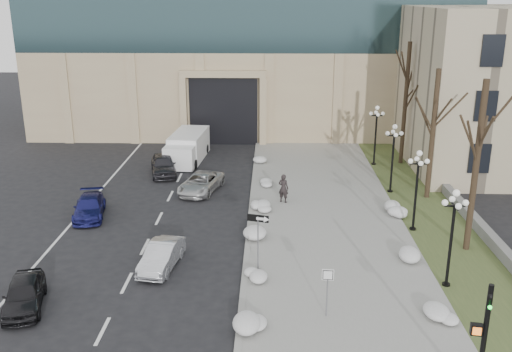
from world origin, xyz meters
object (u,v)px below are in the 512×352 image
(car_d, at_px, (201,183))
(car_e, at_px, (163,165))
(lamppost_b, at_px, (417,180))
(box_truck, at_px, (187,148))
(keep_sign, at_px, (328,283))
(lamppost_d, at_px, (376,127))
(car_a, at_px, (24,294))
(pedestrian, at_px, (283,188))
(traffic_signal, at_px, (482,345))
(one_way_sign, at_px, (262,225))
(lamppost_a, at_px, (453,225))
(car_b, at_px, (162,256))
(car_c, at_px, (89,207))
(lamppost_c, at_px, (393,149))

(car_d, xyz_separation_m, car_e, (-3.26, 3.85, 0.11))
(car_e, relative_size, lamppost_b, 0.93)
(box_truck, bearing_deg, keep_sign, -64.13)
(car_e, relative_size, lamppost_d, 0.93)
(car_a, xyz_separation_m, pedestrian, (11.35, 13.00, 0.40))
(box_truck, relative_size, traffic_signal, 1.62)
(one_way_sign, relative_size, lamppost_d, 0.61)
(one_way_sign, relative_size, lamppost_a, 0.61)
(lamppost_a, bearing_deg, lamppost_b, 90.00)
(lamppost_b, bearing_deg, car_b, -160.00)
(car_e, bearing_deg, lamppost_a, -59.15)
(traffic_signal, bearing_deg, car_c, 147.53)
(keep_sign, distance_m, lamppost_a, 6.56)
(car_a, distance_m, box_truck, 23.21)
(lamppost_a, bearing_deg, one_way_sign, 171.02)
(keep_sign, relative_size, lamppost_d, 0.47)
(one_way_sign, distance_m, traffic_signal, 11.60)
(car_c, height_order, car_d, car_d)
(car_c, relative_size, keep_sign, 1.86)
(one_way_sign, height_order, lamppost_a, lamppost_a)
(car_a, relative_size, car_d, 0.84)
(car_b, distance_m, one_way_sign, 5.23)
(car_e, bearing_deg, car_a, -110.48)
(car_d, distance_m, lamppost_a, 18.40)
(traffic_signal, xyz_separation_m, lamppost_c, (1.30, 20.73, 0.93))
(keep_sign, xyz_separation_m, lamppost_c, (5.76, 15.81, 1.41))
(car_a, distance_m, lamppost_c, 24.21)
(car_d, bearing_deg, lamppost_b, -12.35)
(pedestrian, distance_m, lamppost_b, 8.66)
(car_b, bearing_deg, car_d, 95.56)
(lamppost_d, bearing_deg, pedestrian, -129.72)
(car_b, relative_size, box_truck, 0.55)
(pedestrian, height_order, box_truck, box_truck)
(pedestrian, bearing_deg, lamppost_a, 148.90)
(keep_sign, height_order, lamppost_c, lamppost_c)
(pedestrian, distance_m, lamppost_a, 13.13)
(car_b, distance_m, lamppost_a, 13.74)
(car_a, height_order, car_d, car_a)
(car_b, distance_m, pedestrian, 11.01)
(lamppost_a, bearing_deg, car_b, 173.15)
(box_truck, height_order, keep_sign, keep_sign)
(one_way_sign, bearing_deg, car_e, 131.36)
(one_way_sign, height_order, keep_sign, one_way_sign)
(pedestrian, xyz_separation_m, box_truck, (-7.55, 9.89, -0.01))
(car_a, xyz_separation_m, one_way_sign, (10.11, 3.61, 1.76))
(car_a, relative_size, box_truck, 0.55)
(lamppost_b, bearing_deg, car_d, 153.30)
(box_truck, xyz_separation_m, lamppost_a, (14.83, -20.62, 2.02))
(car_d, height_order, pedestrian, pedestrian)
(pedestrian, bearing_deg, traffic_signal, 132.72)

